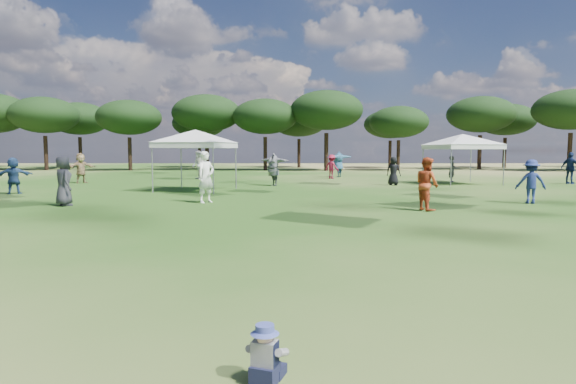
% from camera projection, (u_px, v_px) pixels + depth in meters
% --- Properties ---
extents(tree_line, '(108.78, 17.63, 7.77)m').
position_uv_depth(tree_line, '(315.00, 116.00, 48.65)').
color(tree_line, black).
rests_on(tree_line, ground).
extents(tent_left, '(6.12, 6.12, 3.16)m').
position_uv_depth(tent_left, '(195.00, 132.00, 22.49)').
color(tent_left, gray).
rests_on(tent_left, ground).
extents(tent_right, '(6.57, 6.57, 3.12)m').
position_uv_depth(tent_right, '(462.00, 136.00, 27.08)').
color(tent_right, gray).
rests_on(tent_right, ground).
extents(toddler, '(0.37, 0.40, 0.49)m').
position_uv_depth(toddler, '(266.00, 356.00, 3.91)').
color(toddler, black).
rests_on(toddler, ground).
extents(festival_crowd, '(29.33, 20.69, 1.90)m').
position_uv_depth(festival_crowd, '(292.00, 170.00, 26.01)').
color(festival_crowd, white).
rests_on(festival_crowd, ground).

